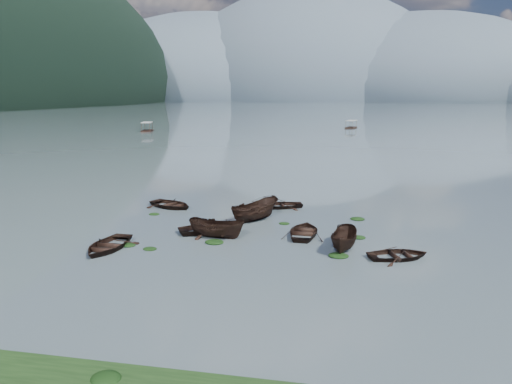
% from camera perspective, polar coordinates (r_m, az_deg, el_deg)
% --- Properties ---
extents(ground_plane, '(2400.00, 2400.00, 0.00)m').
position_cam_1_polar(ground_plane, '(28.00, -4.51, -9.05)').
color(ground_plane, '#505E64').
extents(haze_mtn_a, '(520.00, 520.00, 280.00)m').
position_cam_1_polar(haze_mtn_a, '(962.99, -5.76, 11.33)').
color(haze_mtn_a, '#475666').
rests_on(haze_mtn_a, ground).
extents(haze_mtn_b, '(520.00, 520.00, 340.00)m').
position_cam_1_polar(haze_mtn_b, '(927.69, 6.43, 11.29)').
color(haze_mtn_b, '#475666').
rests_on(haze_mtn_b, ground).
extents(haze_mtn_c, '(520.00, 520.00, 260.00)m').
position_cam_1_polar(haze_mtn_c, '(934.81, 18.98, 10.73)').
color(haze_mtn_c, '#475666').
rests_on(haze_mtn_c, ground).
extents(rowboat_0, '(3.43, 4.65, 0.93)m').
position_cam_1_polar(rowboat_0, '(32.19, -18.05, -6.79)').
color(rowboat_0, black).
rests_on(rowboat_0, ground).
extents(rowboat_1, '(5.80, 5.39, 0.98)m').
position_cam_1_polar(rowboat_1, '(34.58, -5.68, -4.95)').
color(rowboat_1, black).
rests_on(rowboat_1, ground).
extents(rowboat_2, '(4.51, 2.27, 1.66)m').
position_cam_1_polar(rowboat_2, '(33.17, -4.94, -5.67)').
color(rowboat_2, black).
rests_on(rowboat_2, ground).
extents(rowboat_3, '(3.29, 4.49, 0.90)m').
position_cam_1_polar(rowboat_3, '(33.85, 6.06, -5.33)').
color(rowboat_3, black).
rests_on(rowboat_3, ground).
extents(rowboat_4, '(4.60, 3.93, 0.81)m').
position_cam_1_polar(rowboat_4, '(30.35, 17.38, -7.89)').
color(rowboat_4, black).
rests_on(rowboat_4, ground).
extents(rowboat_5, '(2.19, 4.37, 1.61)m').
position_cam_1_polar(rowboat_5, '(31.14, 10.95, -7.04)').
color(rowboat_5, black).
rests_on(rowboat_5, ground).
extents(rowboat_6, '(5.51, 4.90, 0.94)m').
position_cam_1_polar(rowboat_6, '(42.46, -10.58, -1.89)').
color(rowboat_6, black).
rests_on(rowboat_6, ground).
extents(rowboat_7, '(4.84, 4.07, 0.86)m').
position_cam_1_polar(rowboat_7, '(41.76, 2.98, -1.94)').
color(rowboat_7, black).
rests_on(rowboat_7, ground).
extents(rowboat_8, '(4.40, 5.17, 1.93)m').
position_cam_1_polar(rowboat_8, '(37.44, -0.12, -3.56)').
color(rowboat_8, black).
rests_on(rowboat_8, ground).
extents(weed_clump_0, '(1.04, 0.85, 0.23)m').
position_cam_1_polar(weed_clump_0, '(32.44, -15.69, -6.50)').
color(weed_clump_0, black).
rests_on(weed_clump_0, ground).
extents(weed_clump_1, '(0.93, 0.75, 0.21)m').
position_cam_1_polar(weed_clump_1, '(31.35, -13.13, -7.01)').
color(weed_clump_1, black).
rests_on(weed_clump_1, ground).
extents(weed_clump_2, '(1.33, 1.06, 0.29)m').
position_cam_1_polar(weed_clump_2, '(31.92, -5.22, -6.39)').
color(weed_clump_2, black).
rests_on(weed_clump_2, ground).
extents(weed_clump_3, '(1.02, 0.86, 0.23)m').
position_cam_1_polar(weed_clump_3, '(33.70, 12.69, -5.64)').
color(weed_clump_3, black).
rests_on(weed_clump_3, ground).
extents(weed_clump_4, '(1.30, 1.03, 0.27)m').
position_cam_1_polar(weed_clump_4, '(29.70, 10.27, -7.96)').
color(weed_clump_4, black).
rests_on(weed_clump_4, ground).
extents(weed_clump_5, '(0.95, 0.77, 0.20)m').
position_cam_1_polar(weed_clump_5, '(40.20, -12.60, -2.77)').
color(weed_clump_5, black).
rests_on(weed_clump_5, ground).
extents(weed_clump_6, '(0.87, 0.72, 0.18)m').
position_cam_1_polar(weed_clump_6, '(36.49, 3.54, -4.00)').
color(weed_clump_6, black).
rests_on(weed_clump_6, ground).
extents(weed_clump_7, '(1.19, 0.95, 0.26)m').
position_cam_1_polar(weed_clump_7, '(38.55, 12.56, -3.40)').
color(weed_clump_7, black).
rests_on(weed_clump_7, ground).
extents(pontoon_left, '(4.38, 7.05, 2.51)m').
position_cam_1_polar(pontoon_left, '(134.25, -13.43, 7.37)').
color(pontoon_left, black).
rests_on(pontoon_left, ground).
extents(pontoon_centre, '(3.99, 6.49, 2.32)m').
position_cam_1_polar(pontoon_centre, '(146.94, 11.78, 7.82)').
color(pontoon_centre, black).
rests_on(pontoon_centre, ground).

